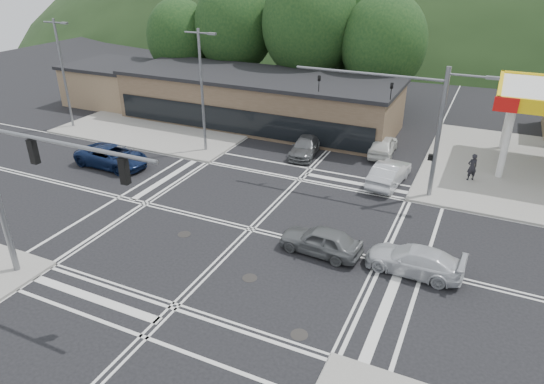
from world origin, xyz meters
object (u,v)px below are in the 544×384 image
at_px(car_silver_east, 414,260).
at_px(car_northbound, 305,147).
at_px(car_queue_b, 383,145).
at_px(pedestrian, 472,167).
at_px(car_blue_west, 112,156).
at_px(car_queue_a, 389,173).
at_px(car_grey_center, 321,240).

xyz_separation_m(car_silver_east, car_northbound, (-10.10, 11.82, -0.01)).
bearing_deg(car_queue_b, pedestrian, 155.48).
xyz_separation_m(car_blue_west, car_silver_east, (21.64, -4.01, -0.10)).
relative_size(car_silver_east, car_queue_a, 0.98).
height_order(car_grey_center, car_silver_east, car_grey_center).
relative_size(car_grey_center, car_queue_a, 0.90).
bearing_deg(car_queue_a, car_silver_east, 115.36).
height_order(car_queue_b, car_northbound, car_queue_b).
bearing_deg(car_northbound, car_grey_center, -73.68).
relative_size(car_silver_east, pedestrian, 2.48).
height_order(car_blue_west, car_northbound, car_blue_west).
bearing_deg(car_grey_center, car_queue_b, -174.73).
height_order(car_queue_a, pedestrian, pedestrian).
distance_m(car_grey_center, car_northbound, 13.33).
xyz_separation_m(car_queue_a, car_queue_b, (-1.59, 5.00, -0.02)).
relative_size(car_queue_a, pedestrian, 2.53).
relative_size(car_blue_west, car_queue_b, 1.24).
bearing_deg(car_queue_b, car_grey_center, 87.38).
bearing_deg(car_silver_east, car_blue_west, -97.93).
bearing_deg(car_grey_center, pedestrian, 157.50).
xyz_separation_m(car_blue_west, car_queue_a, (18.38, 5.29, 0.01)).
height_order(car_blue_west, car_queue_b, car_blue_west).
xyz_separation_m(car_queue_b, pedestrian, (6.40, -2.40, 0.32)).
height_order(car_silver_east, car_northbound, car_silver_east).
distance_m(car_grey_center, pedestrian, 13.61).
xyz_separation_m(car_queue_b, car_northbound, (-5.25, -2.48, -0.10)).
height_order(car_blue_west, pedestrian, pedestrian).
height_order(car_queue_a, car_northbound, car_queue_a).
distance_m(car_silver_east, pedestrian, 12.00).
xyz_separation_m(car_queue_a, pedestrian, (4.80, 2.60, 0.30)).
bearing_deg(car_queue_a, pedestrian, -145.55).
relative_size(car_grey_center, car_silver_east, 0.92).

